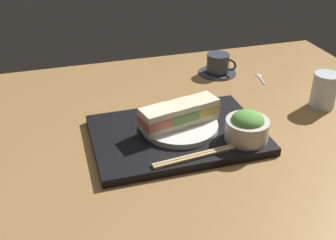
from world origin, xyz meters
TOP-DOWN VIEW (x-y plane):
  - ground_plane at (0.00, 0.00)cm, footprint 140.00×100.00cm
  - serving_tray at (-5.02, -6.48)cm, footprint 43.63×29.74cm
  - sandwich_plate at (-3.96, -5.18)cm, footprint 20.16×20.16cm
  - sandwich_near at (-10.49, -6.72)cm, footprint 9.04×8.04cm
  - sandwich_middle at (-3.96, -5.18)cm, footprint 9.19×8.11cm
  - sandwich_far at (2.58, -3.64)cm, footprint 9.03×7.88cm
  - salad_bowl at (10.39, -14.94)cm, footprint 10.82×10.82cm
  - chopsticks_pair at (-4.68, -18.79)cm, footprint 20.93×3.77cm
  - coffee_cup at (21.12, 28.97)cm, footprint 13.19×13.19cm
  - drinking_glass at (41.50, -2.14)cm, footprint 7.38×7.38cm
  - teaspoon at (33.77, 22.19)cm, footprint 2.96×8.81cm

SIDE VIEW (x-z plane):
  - ground_plane at x=0.00cm, z-range -3.00..0.00cm
  - teaspoon at x=33.77cm, z-range -0.04..0.76cm
  - serving_tray at x=-5.02cm, z-range 0.00..2.19cm
  - chopsticks_pair at x=-4.68cm, z-range 2.19..2.89cm
  - sandwich_plate at x=-3.96cm, z-range 2.19..3.68cm
  - coffee_cup at x=21.12cm, z-range -0.39..6.70cm
  - drinking_glass at x=41.50cm, z-range 0.00..10.51cm
  - salad_bowl at x=10.39cm, z-range 1.93..9.62cm
  - sandwich_far at x=2.58cm, z-range 3.68..9.28cm
  - sandwich_middle at x=-3.96cm, z-range 3.68..9.37cm
  - sandwich_near at x=-10.49cm, z-range 3.68..9.48cm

